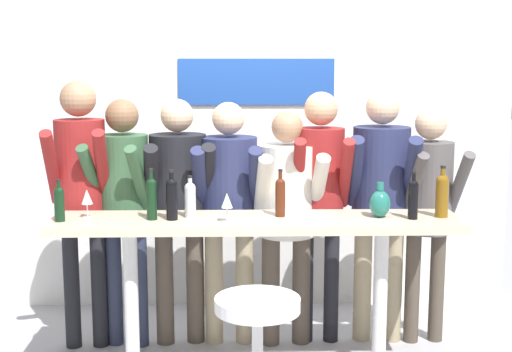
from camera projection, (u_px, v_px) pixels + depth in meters
The scene contains 21 objects.
back_wall at pixel (252, 142), 5.71m from camera, with size 4.13×0.12×2.67m.
tasting_table at pixel (256, 245), 4.43m from camera, with size 2.53×0.48×1.02m.
bar_stool at pixel (257, 343), 3.76m from camera, with size 0.47×0.47×0.75m.
person_far_left at pixel (81, 183), 4.81m from camera, with size 0.44×0.57×1.85m.
person_left at pixel (124, 194), 4.85m from camera, with size 0.46×0.58×1.73m.
person_center_left at pixel (178, 195), 4.90m from camera, with size 0.51×0.60×1.73m.
person_center at pixel (229, 197), 4.91m from camera, with size 0.48×0.56×1.70m.
person_center_right at pixel (287, 204), 4.89m from camera, with size 0.51×0.58×1.65m.
person_right at pixel (320, 188), 4.92m from camera, with size 0.40×0.54×1.77m.
person_far_right at pixel (381, 189), 4.94m from camera, with size 0.51×0.61×1.78m.
person_rightmost at pixel (429, 198), 4.93m from camera, with size 0.42×0.54×1.66m.
wine_bottle_0 at pixel (413, 197), 4.35m from camera, with size 0.06×0.06×0.30m.
wine_bottle_1 at pixel (59, 202), 4.29m from camera, with size 0.06×0.06×0.26m.
wine_bottle_2 at pixel (280, 195), 4.42m from camera, with size 0.06×0.06×0.30m.
wine_bottle_3 at pixel (172, 197), 4.33m from camera, with size 0.07×0.07×0.31m.
wine_bottle_4 at pixel (442, 193), 4.40m from camera, with size 0.08×0.08×0.32m.
wine_bottle_5 at pixel (190, 198), 4.40m from camera, with size 0.07×0.07×0.26m.
wine_bottle_6 at pixel (152, 197), 4.33m from camera, with size 0.06×0.06×0.32m.
wine_glass_0 at pixel (87, 198), 4.39m from camera, with size 0.07×0.07×0.18m.
wine_glass_1 at pixel (227, 202), 4.27m from camera, with size 0.07×0.07×0.18m.
decorative_vase at pixel (380, 203), 4.42m from camera, with size 0.13×0.13×0.22m.
Camera 1 is at (-0.11, -4.31, 1.98)m, focal length 50.00 mm.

